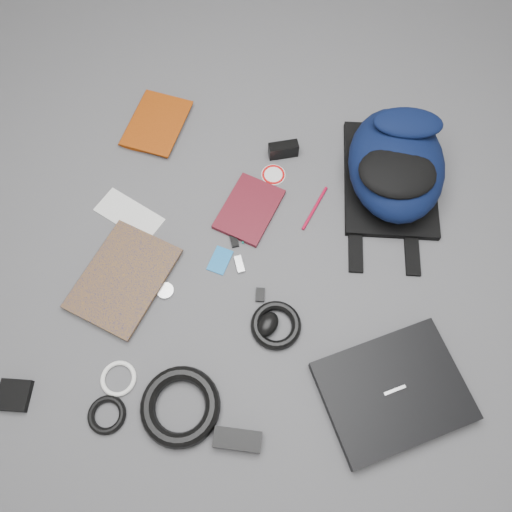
% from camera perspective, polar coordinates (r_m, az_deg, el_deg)
% --- Properties ---
extents(ground, '(4.00, 4.00, 0.00)m').
position_cam_1_polar(ground, '(1.42, 0.00, -0.32)').
color(ground, '#4F4F51').
rests_on(ground, ground).
extents(backpack, '(0.34, 0.46, 0.18)m').
position_cam_1_polar(backpack, '(1.52, 15.72, 10.11)').
color(backpack, black).
rests_on(backpack, ground).
extents(laptop, '(0.44, 0.41, 0.03)m').
position_cam_1_polar(laptop, '(1.35, 15.39, -14.66)').
color(laptop, black).
rests_on(laptop, ground).
extents(textbook_red, '(0.20, 0.25, 0.02)m').
position_cam_1_polar(textbook_red, '(1.71, -13.96, 15.13)').
color(textbook_red, '#7E2D07').
rests_on(textbook_red, ground).
extents(comic_book, '(0.29, 0.34, 0.02)m').
position_cam_1_polar(comic_book, '(1.48, -18.31, -0.74)').
color(comic_book, '#A5690B').
rests_on(comic_book, ground).
extents(envelope, '(0.22, 0.16, 0.00)m').
position_cam_1_polar(envelope, '(1.53, -14.29, 4.60)').
color(envelope, silver).
rests_on(envelope, ground).
extents(dvd_case, '(0.20, 0.24, 0.02)m').
position_cam_1_polar(dvd_case, '(1.48, -0.78, 5.37)').
color(dvd_case, '#450D15').
rests_on(dvd_case, ground).
extents(compact_camera, '(0.10, 0.06, 0.05)m').
position_cam_1_polar(compact_camera, '(1.57, 3.14, 12.02)').
color(compact_camera, black).
rests_on(compact_camera, ground).
extents(sticker_disc, '(0.08, 0.08, 0.00)m').
position_cam_1_polar(sticker_disc, '(1.55, 2.00, 9.26)').
color(sticker_disc, white).
rests_on(sticker_disc, ground).
extents(pen_teal, '(0.03, 0.12, 0.01)m').
position_cam_1_polar(pen_teal, '(1.46, -0.64, 3.43)').
color(pen_teal, '#0D7A66').
rests_on(pen_teal, ground).
extents(pen_red, '(0.06, 0.15, 0.01)m').
position_cam_1_polar(pen_red, '(1.50, 6.73, 5.46)').
color(pen_red, '#A50C2C').
rests_on(pen_red, ground).
extents(id_badge, '(0.07, 0.09, 0.00)m').
position_cam_1_polar(id_badge, '(1.42, -4.13, -0.50)').
color(id_badge, '#1769AF').
rests_on(id_badge, ground).
extents(usb_black, '(0.04, 0.06, 0.01)m').
position_cam_1_polar(usb_black, '(1.44, -2.58, 2.05)').
color(usb_black, black).
rests_on(usb_black, ground).
extents(usb_silver, '(0.04, 0.05, 0.01)m').
position_cam_1_polar(usb_silver, '(1.41, -1.90, -0.96)').
color(usb_silver, '#ABABAD').
rests_on(usb_silver, ground).
extents(key_fob, '(0.03, 0.04, 0.01)m').
position_cam_1_polar(key_fob, '(1.37, 0.48, -4.47)').
color(key_fob, black).
rests_on(key_fob, ground).
extents(mouse, '(0.08, 0.09, 0.04)m').
position_cam_1_polar(mouse, '(1.34, 1.34, -7.82)').
color(mouse, black).
rests_on(mouse, ground).
extents(headphone_left, '(0.06, 0.06, 0.01)m').
position_cam_1_polar(headphone_left, '(1.41, -11.90, -3.16)').
color(headphone_left, silver).
rests_on(headphone_left, ground).
extents(headphone_right, '(0.05, 0.05, 0.01)m').
position_cam_1_polar(headphone_right, '(1.40, -10.32, -3.94)').
color(headphone_right, silver).
rests_on(headphone_right, ground).
extents(cable_coil, '(0.14, 0.14, 0.03)m').
position_cam_1_polar(cable_coil, '(1.34, 2.29, -7.91)').
color(cable_coil, black).
rests_on(cable_coil, ground).
extents(power_brick, '(0.12, 0.05, 0.03)m').
position_cam_1_polar(power_brick, '(1.29, -2.14, -20.23)').
color(power_brick, black).
rests_on(power_brick, ground).
extents(power_cord_coil, '(0.25, 0.25, 0.04)m').
position_cam_1_polar(power_cord_coil, '(1.31, -8.65, -16.62)').
color(power_cord_coil, black).
rests_on(power_cord_coil, ground).
extents(pouch, '(0.09, 0.09, 0.02)m').
position_cam_1_polar(pouch, '(1.44, -25.90, -14.12)').
color(pouch, black).
rests_on(pouch, ground).
extents(earbud_coil, '(0.11, 0.11, 0.02)m').
position_cam_1_polar(earbud_coil, '(1.36, -16.68, -16.99)').
color(earbud_coil, black).
rests_on(earbud_coil, ground).
extents(white_cable_coil, '(0.11, 0.11, 0.01)m').
position_cam_1_polar(white_cable_coil, '(1.36, -15.45, -13.35)').
color(white_cable_coil, white).
rests_on(white_cable_coil, ground).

